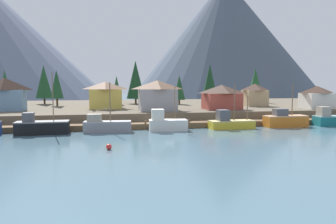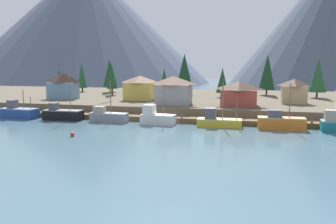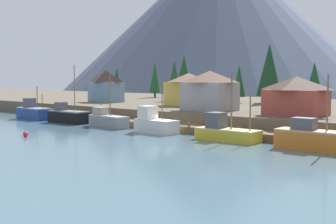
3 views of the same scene
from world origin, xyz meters
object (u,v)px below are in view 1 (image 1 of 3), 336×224
(fishing_boat_teal, at_px, (331,119))
(conifer_near_left, at_px, (179,88))
(fishing_boat_orange, at_px, (285,120))
(conifer_mid_left, at_px, (5,85))
(conifer_centre, at_px, (210,80))
(conifer_back_right, at_px, (117,88))
(house_grey, at_px, (157,95))
(fishing_boat_yellow, at_px, (230,122))
(house_tan, at_px, (255,95))
(house_yellow, at_px, (106,95))
(conifer_back_left, at_px, (136,80))
(conifer_far_right, at_px, (57,84))
(fishing_boat_grey, at_px, (106,125))
(channel_buoy, at_px, (109,147))
(house_white, at_px, (317,97))
(house_blue, at_px, (5,94))
(conifer_near_right, at_px, (255,83))
(fishing_boat_black, at_px, (42,127))
(house_red, at_px, (222,97))
(conifer_far_left, at_px, (44,82))
(fishing_boat_white, at_px, (166,123))

(fishing_boat_teal, height_order, conifer_near_left, conifer_near_left)
(fishing_boat_orange, bearing_deg, conifer_mid_left, 145.14)
(fishing_boat_orange, distance_m, conifer_near_left, 34.66)
(conifer_centre, bearing_deg, conifer_back_right, -165.80)
(fishing_boat_orange, relative_size, house_grey, 1.03)
(fishing_boat_yellow, height_order, fishing_boat_teal, fishing_boat_yellow)
(fishing_boat_orange, relative_size, house_tan, 1.42)
(fishing_boat_orange, bearing_deg, fishing_boat_teal, -2.13)
(house_yellow, xyz_separation_m, conifer_back_right, (3.01, 13.27, 1.43))
(conifer_back_left, bearing_deg, conifer_far_right, -164.36)
(fishing_boat_grey, height_order, conifer_back_right, conifer_back_right)
(channel_buoy, bearing_deg, fishing_boat_teal, 18.65)
(conifer_near_left, xyz_separation_m, conifer_back_right, (-17.24, 2.23, -0.14))
(fishing_boat_yellow, distance_m, conifer_far_right, 46.79)
(conifer_mid_left, bearing_deg, house_grey, -36.34)
(fishing_boat_orange, bearing_deg, house_tan, 76.89)
(house_white, xyz_separation_m, conifer_far_right, (-60.63, 19.67, 2.93))
(house_blue, height_order, conifer_back_left, conifer_back_left)
(conifer_near_right, bearing_deg, conifer_back_right, -177.00)
(conifer_back_left, xyz_separation_m, channel_buoy, (-8.21, -51.18, -9.09))
(channel_buoy, bearing_deg, conifer_mid_left, 116.66)
(conifer_mid_left, height_order, conifer_far_right, conifer_mid_left)
(channel_buoy, bearing_deg, house_white, 28.13)
(conifer_near_left, bearing_deg, conifer_back_right, 172.64)
(fishing_boat_black, height_order, conifer_far_right, conifer_far_right)
(house_yellow, xyz_separation_m, conifer_mid_left, (-27.31, 19.91, 2.33))
(house_red, relative_size, conifer_near_left, 0.98)
(house_white, bearing_deg, conifer_far_right, 162.03)
(conifer_back_left, relative_size, conifer_back_right, 1.55)
(conifer_back_right, xyz_separation_m, conifer_far_right, (-15.28, -3.00, 1.01))
(fishing_boat_black, xyz_separation_m, conifer_far_left, (-6.84, 40.27, 7.66))
(house_red, bearing_deg, house_grey, -178.55)
(fishing_boat_orange, height_order, conifer_near_right, conifer_near_right)
(house_tan, relative_size, house_yellow, 0.77)
(fishing_boat_white, relative_size, house_tan, 1.32)
(house_white, height_order, conifer_near_left, conifer_near_left)
(fishing_boat_black, bearing_deg, fishing_boat_yellow, -1.55)
(house_grey, bearing_deg, conifer_back_left, 95.50)
(house_grey, xyz_separation_m, conifer_back_left, (-2.33, 24.25, 3.65))
(fishing_boat_black, bearing_deg, house_white, 9.20)
(fishing_boat_teal, relative_size, house_tan, 1.19)
(conifer_near_right, relative_size, channel_buoy, 15.25)
(fishing_boat_orange, bearing_deg, house_yellow, 147.27)
(house_white, height_order, conifer_back_right, conifer_back_right)
(house_yellow, bearing_deg, fishing_boat_black, -116.37)
(fishing_boat_teal, xyz_separation_m, conifer_near_right, (2.31, 36.11, 7.38))
(fishing_boat_orange, height_order, house_grey, house_grey)
(fishing_boat_white, distance_m, house_blue, 35.95)
(fishing_boat_orange, bearing_deg, fishing_boat_yellow, 179.30)
(fishing_boat_black, bearing_deg, conifer_far_left, 98.00)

